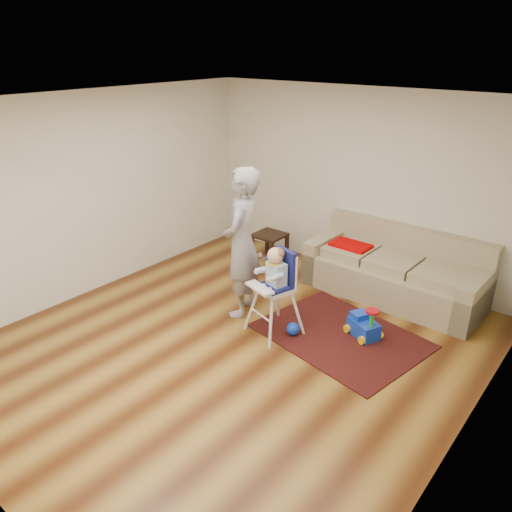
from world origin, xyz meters
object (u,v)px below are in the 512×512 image
Objects in this scene: side_table at (269,247)px; adult at (242,243)px; sofa at (394,265)px; ride_on_toy at (364,320)px; toy_ball at (293,329)px; high_chair at (275,293)px.

side_table is 1.83m from adult.
side_table is at bearing -177.41° from adult.
sofa is 5.86× the size of ride_on_toy.
sofa is 1.22m from ride_on_toy.
toy_ball is 0.50m from high_chair.
high_chair reaches higher than ride_on_toy.
side_table is at bearing 145.69° from high_chair.
adult reaches higher than side_table.
high_chair is 0.77m from adult.
ride_on_toy is (2.24, -1.07, -0.01)m from side_table.
high_chair is (1.35, -1.66, 0.31)m from side_table.
side_table is 2.25m from toy_ball.
adult is at bearing 175.07° from toy_ball.
ride_on_toy is 0.21× the size of adult.
adult is at bearing -176.37° from high_chair.
sofa is 15.26× the size of toy_ball.
sofa is 2.16× the size of high_chair.
ride_on_toy is 0.37× the size of high_chair.
ride_on_toy is at bearing -79.47° from sofa.
side_table is 2.16m from high_chair.
ride_on_toy is 2.60× the size of toy_ball.
toy_ball is (-0.47, -1.69, -0.37)m from sofa.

